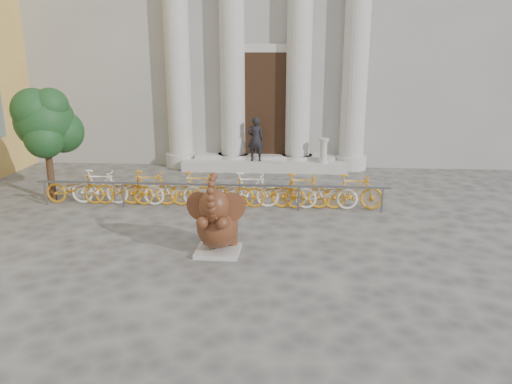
# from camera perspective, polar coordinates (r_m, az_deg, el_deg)

# --- Properties ---
(ground) EXTENTS (80.00, 80.00, 0.00)m
(ground) POSITION_cam_1_polar(r_m,az_deg,el_deg) (9.67, -2.30, -10.21)
(ground) COLOR #474442
(ground) RESTS_ON ground
(classical_building) EXTENTS (22.00, 10.70, 12.00)m
(classical_building) POSITION_cam_1_polar(r_m,az_deg,el_deg) (23.65, 1.85, 20.02)
(classical_building) COLOR gray
(classical_building) RESTS_ON ground
(entrance_steps) EXTENTS (6.00, 1.20, 0.36)m
(entrance_steps) POSITION_cam_1_polar(r_m,az_deg,el_deg) (18.51, 0.96, 3.13)
(entrance_steps) COLOR #A8A59E
(entrance_steps) RESTS_ON ground
(elephant_statue) EXTENTS (1.26, 1.39, 1.87)m
(elephant_statue) POSITION_cam_1_polar(r_m,az_deg,el_deg) (10.70, -4.47, -3.67)
(elephant_statue) COLOR #A8A59E
(elephant_statue) RESTS_ON ground
(bike_rack) EXTENTS (9.83, 0.53, 1.00)m
(bike_rack) POSITION_cam_1_polar(r_m,az_deg,el_deg) (14.08, -5.21, 0.33)
(bike_rack) COLOR slate
(bike_rack) RESTS_ON ground
(tree) EXTENTS (1.89, 1.72, 3.27)m
(tree) POSITION_cam_1_polar(r_m,az_deg,el_deg) (15.45, -22.92, 7.29)
(tree) COLOR #332114
(tree) RESTS_ON ground
(pedestrian) EXTENTS (0.60, 0.40, 1.61)m
(pedestrian) POSITION_cam_1_polar(r_m,az_deg,el_deg) (18.19, -0.05, 6.06)
(pedestrian) COLOR black
(pedestrian) RESTS_ON entrance_steps
(balustrade_post) EXTENTS (0.36, 0.36, 0.89)m
(balustrade_post) POSITION_cam_1_polar(r_m,az_deg,el_deg) (18.10, 7.72, 4.61)
(balustrade_post) COLOR #A8A59E
(balustrade_post) RESTS_ON entrance_steps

